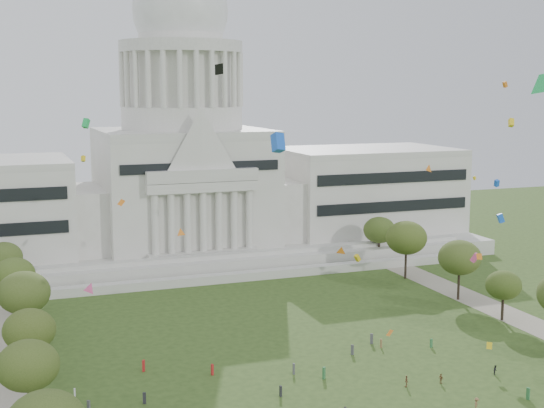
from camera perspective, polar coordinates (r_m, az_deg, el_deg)
name	(u,v)px	position (r m, az deg, el deg)	size (l,w,h in m)	color
capitol	(184,174)	(205.12, -6.67, 2.24)	(160.00, 64.50, 91.30)	beige
path_left	(6,394)	(123.08, -19.41, -13.31)	(8.00, 160.00, 0.04)	gray
path_right	(532,325)	(156.08, 18.99, -8.59)	(8.00, 160.00, 0.04)	gray
row_tree_l_2	(28,366)	(108.25, -17.91, -11.51)	(8.42, 8.42, 11.97)	black
row_tree_l_3	(29,330)	(124.12, -17.81, -9.03)	(8.12, 8.12, 11.55)	black
row_tree_r_3	(504,285)	(155.38, 17.04, -5.87)	(7.01, 7.01, 9.98)	black
row_tree_l_4	(24,293)	(141.58, -18.19, -6.37)	(9.29, 9.29, 13.21)	black
row_tree_r_4	(460,258)	(167.31, 13.95, -3.94)	(9.19, 9.19, 13.06)	black
row_tree_l_5	(14,275)	(159.83, -18.85, -5.06)	(8.33, 8.33, 11.85)	black
row_tree_r_5	(406,238)	(183.14, 10.08, -2.53)	(9.82, 9.82, 13.96)	black
row_tree_l_6	(4,257)	(177.53, -19.55, -3.80)	(8.19, 8.19, 11.64)	black
row_tree_r_6	(379,230)	(199.93, 8.09, -1.95)	(8.42, 8.42, 11.97)	black
person_2	(495,370)	(128.36, 16.47, -11.89)	(0.75, 0.46, 1.53)	#26262B
person_4	(406,381)	(120.35, 10.08, -13.00)	(1.06, 0.58, 1.81)	olive
person_9	(477,404)	(114.33, 15.15, -14.34)	(1.23, 0.63, 1.90)	olive
person_10	(441,379)	(122.63, 12.61, -12.71)	(0.94, 0.51, 1.60)	olive
distant_crowd	(267,392)	(114.64, -0.35, -14.00)	(63.38, 36.81, 1.95)	#B21E1E
kite_swarm	(383,207)	(108.48, 8.36, -0.23)	(82.42, 108.58, 59.02)	yellow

